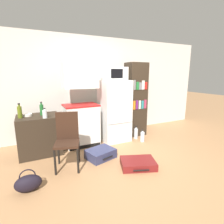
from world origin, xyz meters
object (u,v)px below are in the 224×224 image
suitcase_large_flat (101,154)px  water_bottle_middle (136,133)px  kitchen_hutch (81,108)px  refrigerator (114,111)px  handbag (28,183)px  bottle_green_tall (42,110)px  suitcase_small_flat (138,163)px  water_bottle_front (142,137)px  chair (67,136)px  bookshelf (136,100)px  bowl (28,115)px  bottle_olive_oil (20,112)px  side_table (40,135)px  bottle_clear_short (45,114)px  microwave (114,74)px

suitcase_large_flat → water_bottle_middle: (1.21, 0.60, 0.05)m
kitchen_hutch → refrigerator: 0.83m
kitchen_hutch → handbag: 1.90m
bottle_green_tall → suitcase_small_flat: 2.16m
water_bottle_front → chair: bearing=-168.7°
bottle_green_tall → water_bottle_front: bearing=-11.4°
bottle_green_tall → bookshelf: bearing=2.5°
bowl → handbag: bowl is taller
bottle_olive_oil → suitcase_small_flat: bearing=-35.8°
bottle_green_tall → chair: bearing=-68.1°
side_table → bowl: 0.46m
kitchen_hutch → bottle_clear_short: bearing=-157.7°
bookshelf → refrigerator: bearing=-170.5°
kitchen_hutch → suitcase_large_flat: size_ratio=3.14×
suitcase_large_flat → handbag: bearing=-175.1°
bottle_green_tall → handbag: bottle_green_tall is taller
refrigerator → bottle_clear_short: bearing=-170.3°
kitchen_hutch → suitcase_small_flat: kitchen_hutch is taller
refrigerator → bowl: size_ratio=8.84×
microwave → suitcase_small_flat: microwave is taller
refrigerator → side_table: bearing=-179.4°
suitcase_small_flat → refrigerator: bearing=101.3°
bottle_clear_short → bottle_olive_oil: (-0.42, 0.21, 0.04)m
kitchen_hutch → bottle_olive_oil: kitchen_hutch is taller
bottle_olive_oil → water_bottle_middle: (2.56, -0.12, -0.78)m
handbag → water_bottle_middle: (2.50, 1.08, 0.01)m
kitchen_hutch → microwave: (0.82, -0.05, 0.76)m
kitchen_hutch → microwave: kitchen_hutch is taller
bottle_clear_short → suitcase_large_flat: bearing=-28.8°
bottle_olive_oil → water_bottle_front: size_ratio=0.96×
side_table → handbag: size_ratio=2.24×
refrigerator → bottle_green_tall: size_ratio=5.38×
bottle_green_tall → water_bottle_middle: bearing=-5.2°
side_table → suitcase_small_flat: side_table is taller
water_bottle_middle → bottle_olive_oil: bearing=177.4°
microwave → suitcase_large_flat: (-0.69, -0.78, -1.54)m
microwave → water_bottle_front: microwave is taller
bottle_green_tall → bottle_clear_short: bearing=-84.0°
suitcase_large_flat → microwave: bearing=32.9°
microwave → bottle_green_tall: microwave is taller
bottle_clear_short → water_bottle_front: bearing=-4.1°
microwave → bottle_olive_oil: microwave is taller
side_table → microwave: bearing=0.5°
bookshelf → suitcase_small_flat: 1.96m
kitchen_hutch → microwave: size_ratio=3.78×
microwave → bowl: 2.07m
side_table → bottle_olive_oil: bottle_olive_oil is taller
refrigerator → suitcase_small_flat: (-0.22, -1.38, -0.67)m
bottle_clear_short → suitcase_small_flat: bearing=-38.4°
side_table → suitcase_large_flat: bearing=-36.5°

